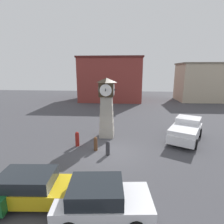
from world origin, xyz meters
TOP-DOWN VIEW (x-y plane):
  - ground_plane at (0.00, 0.00)m, footprint 79.37×79.37m
  - clock_tower at (-0.78, 3.22)m, footprint 1.65×1.58m
  - bollard_near_tower at (-2.88, 0.88)m, footprint 0.32×0.32m
  - bollard_mid_row at (-1.27, 0.20)m, footprint 0.28×0.28m
  - bollard_far_row at (-0.28, -0.45)m, footprint 0.29×0.29m
  - car_near_tower at (-3.11, -5.36)m, footprint 4.40×2.09m
  - car_by_building at (0.06, -5.84)m, footprint 4.08×2.32m
  - pickup_truck at (6.13, 2.90)m, footprint 4.09×5.38m
  - warehouse_blue_far at (-2.39, 24.48)m, footprint 12.36×10.19m
  - storefront_low_left at (16.98, 24.42)m, footprint 12.31×6.89m

SIDE VIEW (x-z plane):
  - ground_plane at x=0.00m, z-range 0.00..0.00m
  - bollard_far_row at x=-0.28m, z-range 0.01..1.09m
  - bollard_mid_row at x=-1.27m, z-range 0.01..1.10m
  - bollard_near_tower at x=-2.88m, z-range 0.01..1.19m
  - car_near_tower at x=-3.11m, z-range 0.02..1.49m
  - car_by_building at x=0.06m, z-range 0.01..1.53m
  - pickup_truck at x=6.13m, z-range 0.00..1.85m
  - clock_tower at x=-0.78m, z-range 0.06..5.36m
  - storefront_low_left at x=16.98m, z-range 0.01..7.38m
  - warehouse_blue_far at x=-2.39m, z-range 0.01..8.48m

